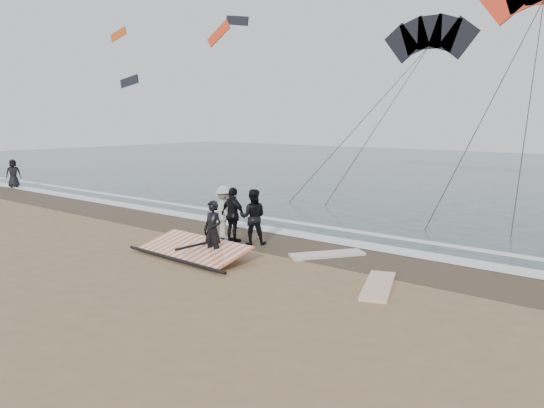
% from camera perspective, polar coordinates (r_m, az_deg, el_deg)
% --- Properties ---
extents(ground, '(120.00, 120.00, 0.00)m').
position_cam_1_polar(ground, '(14.43, -9.14, -7.57)').
color(ground, '#8C704C').
rests_on(ground, ground).
extents(sea, '(120.00, 54.00, 0.02)m').
position_cam_1_polar(sea, '(43.61, 25.14, 2.87)').
color(sea, '#233838').
rests_on(sea, ground).
extents(wet_sand, '(120.00, 2.80, 0.01)m').
position_cam_1_polar(wet_sand, '(17.64, 1.82, -4.36)').
color(wet_sand, '#4C3D2B').
rests_on(wet_sand, ground).
extents(foam_near, '(120.00, 0.90, 0.01)m').
position_cam_1_polar(foam_near, '(18.74, 4.42, -3.51)').
color(foam_near, white).
rests_on(foam_near, sea).
extents(foam_far, '(120.00, 0.45, 0.01)m').
position_cam_1_polar(foam_far, '(20.13, 7.18, -2.67)').
color(foam_far, white).
rests_on(foam_far, sea).
extents(man_main, '(0.66, 0.44, 1.77)m').
position_cam_1_polar(man_main, '(15.64, -6.40, -2.85)').
color(man_main, black).
rests_on(man_main, ground).
extents(board_white, '(1.45, 2.40, 0.09)m').
position_cam_1_polar(board_white, '(13.50, 11.37, -8.61)').
color(board_white, white).
rests_on(board_white, ground).
extents(board_cream, '(1.80, 2.23, 0.10)m').
position_cam_1_polar(board_cream, '(16.24, 5.97, -5.43)').
color(board_cream, beige).
rests_on(board_cream, ground).
extents(trio_cluster, '(2.66, 1.21, 1.87)m').
position_cam_1_polar(trio_cluster, '(18.00, -3.93, -1.10)').
color(trio_cluster, black).
rests_on(trio_cluster, ground).
extents(sail_rig, '(4.32, 1.90, 0.50)m').
position_cam_1_polar(sail_rig, '(16.31, -8.20, -4.88)').
color(sail_rig, black).
rests_on(sail_rig, ground).
extents(kite_dark, '(6.61, 5.93, 14.56)m').
position_cam_1_polar(kite_dark, '(35.43, 16.54, 16.46)').
color(kite_dark, black).
rests_on(kite_dark, ground).
extents(distant_kites, '(21.66, 6.12, 7.44)m').
position_cam_1_polar(distant_kites, '(59.12, -10.68, 16.68)').
color(distant_kites, '#CD4A18').
rests_on(distant_kites, ground).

